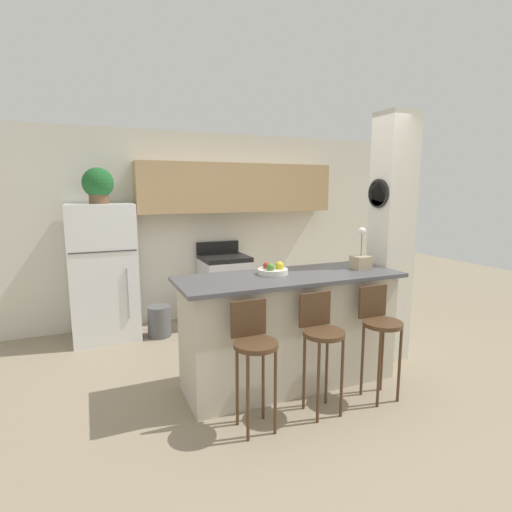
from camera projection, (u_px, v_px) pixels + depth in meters
name	position (u px, v px, depth m)	size (l,w,h in m)	color
ground_plane	(289.00, 382.00, 3.76)	(14.00, 14.00, 0.00)	gray
wall_back	(224.00, 211.00, 5.56)	(5.60, 0.38, 2.55)	silver
pillar_right	(391.00, 240.00, 4.13)	(0.38, 0.32, 2.55)	silver
counter_bar	(290.00, 329.00, 3.68)	(2.05, 0.74, 1.03)	beige
refrigerator	(104.00, 272.00, 4.77)	(0.75, 0.66, 1.63)	white
stove_range	(225.00, 288.00, 5.45)	(0.61, 0.61, 1.07)	silver
bar_stool_left	(254.00, 347.00, 2.95)	(0.33, 0.33, 0.97)	#4C331E
bar_stool_mid	(321.00, 335.00, 3.17)	(0.33, 0.33, 0.97)	#4C331E
bar_stool_right	(380.00, 326.00, 3.40)	(0.33, 0.33, 0.97)	#4C331E
potted_plant_on_fridge	(98.00, 185.00, 4.60)	(0.35, 0.35, 0.41)	brown
orchid_vase	(361.00, 259.00, 3.87)	(0.16, 0.16, 0.40)	tan
fruit_bowl	(273.00, 270.00, 3.61)	(0.28, 0.28, 0.12)	silver
trash_bin	(159.00, 321.00, 4.90)	(0.28, 0.28, 0.38)	#59595B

